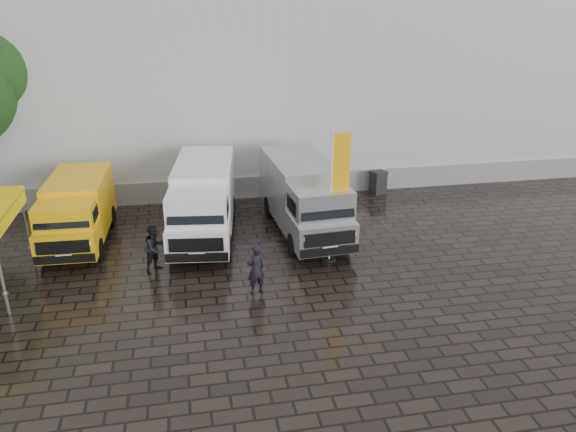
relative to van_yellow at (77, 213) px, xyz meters
The scene contains 10 objects.
ground 8.64m from the van_yellow, 28.38° to the right, with size 120.00×120.00×0.00m, color black.
exhibition_hall 16.00m from the van_yellow, 51.42° to the left, with size 44.00×16.00×12.00m, color silver.
hall_plinth 10.31m from the van_yellow, 22.20° to the left, with size 44.00×0.15×1.00m, color gray.
van_yellow is the anchor object (origin of this frame).
van_white 4.64m from the van_yellow, ahead, with size 2.12×6.36×2.76m, color white, non-canonical shape.
van_silver 8.48m from the van_yellow, ahead, with size 2.12×6.37×2.76m, color #ADB0B2, non-canonical shape.
flagpole 9.64m from the van_yellow, 19.02° to the right, with size 0.88×0.50×4.75m.
wheelie_bin 13.28m from the van_yellow, 14.38° to the left, with size 0.66×0.66×1.09m, color black.
person_front 7.79m from the van_yellow, 39.76° to the right, with size 0.60×0.40×1.65m, color black.
person_tent 4.01m from the van_yellow, 44.18° to the right, with size 0.79×0.62×1.63m, color black.
Camera 1 is at (-3.46, -16.36, 8.80)m, focal length 35.00 mm.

